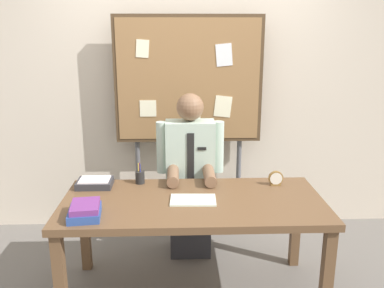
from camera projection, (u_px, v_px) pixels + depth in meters
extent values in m
cube|color=beige|center=(188.00, 88.00, 3.86)|extent=(6.40, 0.08, 2.70)
cube|color=brown|center=(193.00, 203.00, 2.86)|extent=(1.81, 0.84, 0.05)
cube|color=brown|center=(60.00, 283.00, 2.58)|extent=(0.07, 0.07, 0.69)
cube|color=brown|center=(327.00, 277.00, 2.64)|extent=(0.07, 0.07, 0.69)
cube|color=brown|center=(85.00, 229.00, 3.28)|extent=(0.07, 0.07, 0.69)
cube|color=brown|center=(296.00, 226.00, 3.34)|extent=(0.07, 0.07, 0.69)
cube|color=#2D2D33|center=(190.00, 227.00, 3.58)|extent=(0.34, 0.30, 0.44)
cube|color=#B2CCBC|center=(190.00, 164.00, 3.42)|extent=(0.40, 0.22, 0.72)
sphere|color=brown|center=(190.00, 107.00, 3.30)|extent=(0.22, 0.22, 0.22)
cylinder|color=#B2CCBC|center=(162.00, 147.00, 3.36)|extent=(0.09, 0.09, 0.42)
cylinder|color=#B2CCBC|center=(218.00, 147.00, 3.37)|extent=(0.09, 0.09, 0.42)
cylinder|color=brown|center=(173.00, 176.00, 3.17)|extent=(0.09, 0.30, 0.09)
cylinder|color=brown|center=(209.00, 176.00, 3.18)|extent=(0.09, 0.30, 0.09)
cube|color=black|center=(191.00, 162.00, 3.30)|extent=(0.06, 0.01, 0.47)
cube|color=black|center=(202.00, 149.00, 3.27)|extent=(0.07, 0.01, 0.02)
cube|color=#4C3823|center=(189.00, 80.00, 3.64)|extent=(1.31, 0.05, 1.11)
cube|color=olive|center=(189.00, 80.00, 3.63)|extent=(1.25, 0.04, 1.05)
cylinder|color=#59595E|center=(139.00, 184.00, 3.91)|extent=(0.04, 0.04, 0.92)
cylinder|color=#59595E|center=(238.00, 183.00, 3.95)|extent=(0.04, 0.04, 0.92)
cube|color=white|center=(224.00, 55.00, 3.56)|extent=(0.15, 0.00, 0.20)
cube|color=#F4EFCC|center=(193.00, 110.00, 3.68)|extent=(0.14, 0.00, 0.20)
cube|color=#F4EFCC|center=(148.00, 108.00, 3.66)|extent=(0.15, 0.00, 0.15)
cube|color=#F4EFCC|center=(223.00, 106.00, 3.68)|extent=(0.17, 0.00, 0.20)
cube|color=#F4EFCC|center=(142.00, 49.00, 3.52)|extent=(0.12, 0.00, 0.16)
cube|color=#2D4C99|center=(85.00, 213.00, 2.59)|extent=(0.22, 0.27, 0.05)
cube|color=#72337F|center=(85.00, 206.00, 2.57)|extent=(0.20, 0.24, 0.04)
cube|color=silver|center=(193.00, 200.00, 2.83)|extent=(0.32, 0.21, 0.01)
cylinder|color=olive|center=(276.00, 178.00, 3.11)|extent=(0.11, 0.02, 0.11)
cylinder|color=white|center=(276.00, 179.00, 3.10)|extent=(0.09, 0.00, 0.09)
cube|color=olive|center=(275.00, 184.00, 3.12)|extent=(0.08, 0.04, 0.01)
cylinder|color=#262626|center=(140.00, 177.00, 3.15)|extent=(0.07, 0.07, 0.09)
cylinder|color=#263399|center=(140.00, 173.00, 3.13)|extent=(0.01, 0.01, 0.15)
cylinder|color=maroon|center=(140.00, 172.00, 3.15)|extent=(0.01, 0.01, 0.15)
cylinder|color=gold|center=(138.00, 172.00, 3.14)|extent=(0.01, 0.01, 0.15)
cube|color=#333338|center=(95.00, 183.00, 3.09)|extent=(0.26, 0.20, 0.05)
cube|color=silver|center=(95.00, 180.00, 3.08)|extent=(0.22, 0.17, 0.01)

